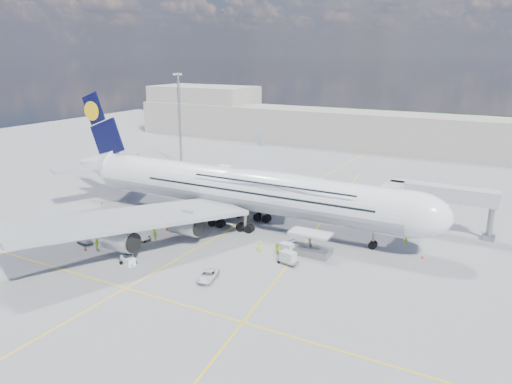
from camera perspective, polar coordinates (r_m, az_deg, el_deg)
The scene contains 31 objects.
ground at distance 84.68m, azimuth -5.32°, elevation -5.60°, with size 300.00×300.00×0.00m, color gray.
taxi_line_main at distance 84.68m, azimuth -5.32°, elevation -5.60°, with size 0.25×220.00×0.01m, color yellow.
taxi_line_cross at distance 70.50m, azimuth -14.63°, elevation -10.60°, with size 120.00×0.25×0.01m, color yellow.
taxi_line_diag at distance 86.65m, azimuth 6.17°, elevation -5.12°, with size 0.25×100.00×0.01m, color yellow.
airliner at distance 90.41m, azimuth -1.74°, elevation 0.42°, with size 77.26×79.15×23.71m.
jet_bridge at distance 90.39m, azimuth 18.31°, elevation -0.39°, with size 18.80×12.10×8.50m.
cargo_loader at distance 79.07m, azimuth 6.06°, elevation -6.22°, with size 8.53×3.20×3.67m.
light_mast at distance 140.01m, azimuth -8.73°, elevation 8.32°, with size 3.00×0.70×25.50m.
terminal at distance 167.96m, azimuth 13.24°, elevation 6.79°, with size 180.00×16.00×12.00m, color #B2AD9E.
hangar at distance 202.20m, azimuth -5.94°, elevation 9.41°, with size 40.00×22.00×18.00m, color #B2AD9E.
dolly_row_a at distance 86.90m, azimuth -12.96°, elevation -5.13°, with size 3.53×2.53×0.47m.
dolly_row_b at distance 87.74m, azimuth -19.00°, elevation -5.02°, with size 2.73×1.59×1.67m.
dolly_row_c at distance 88.19m, azimuth -12.96°, elevation -4.85°, with size 2.78×1.54×0.40m.
dolly_back at distance 96.48m, azimuth -14.93°, elevation -3.17°, with size 3.13×1.69×0.46m.
dolly_nose_far at distance 75.41m, azimuth 3.67°, elevation -7.45°, with size 3.32×2.19×1.94m.
dolly_nose_near at distance 79.01m, azimuth 3.52°, elevation -6.42°, with size 2.98×1.91×1.76m.
baggage_tug at distance 77.45m, azimuth -14.41°, elevation -7.55°, with size 2.88×2.03×1.64m.
catering_truck_inner at distance 116.45m, azimuth -3.59°, elevation 1.46°, with size 8.02×4.44×4.52m.
catering_truck_outer at distance 122.46m, azimuth -3.04°, elevation 2.01°, with size 6.53×2.61×3.88m.
service_van at distance 70.70m, azimuth -5.53°, elevation -9.49°, with size 2.12×4.59×1.27m, color silver.
crew_nose at distance 86.63m, azimuth 16.77°, elevation -5.10°, with size 0.65×0.42×1.78m, color #B5FF1A.
crew_loader at distance 78.31m, azimuth 2.42°, elevation -6.58°, with size 0.96×0.75×1.97m, color #C3E918.
crew_wing at distance 84.45m, azimuth -17.74°, elevation -5.71°, with size 1.07×0.45×1.82m, color #CAF91A.
crew_van at distance 79.98m, azimuth 0.39°, elevation -6.20°, with size 0.81×0.53×1.65m, color #D5F519.
crew_tug at distance 86.32m, azimuth -11.50°, elevation -4.73°, with size 1.30×0.74×2.01m, color #B1FF1A.
cone_nose at distance 81.47m, azimuth 18.47°, elevation -7.08°, with size 0.38×0.38×0.48m.
cone_wing_left_inner at distance 99.09m, azimuth -1.24°, elevation -2.16°, with size 0.49×0.49×0.62m.
cone_wing_left_outer at distance 114.76m, azimuth -3.91°, elevation 0.27°, with size 0.43×0.43×0.55m.
cone_wing_right_inner at distance 90.51m, azimuth -10.16°, elevation -4.17°, with size 0.48×0.48×0.61m.
cone_wing_right_outer at distance 84.94m, azimuth -18.92°, elevation -6.13°, with size 0.49×0.49×0.62m.
cone_tail at distance 109.52m, azimuth -17.20°, elevation -1.17°, with size 0.39×0.39×0.49m.
Camera 1 is at (44.90, -64.98, 30.52)m, focal length 35.00 mm.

